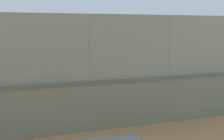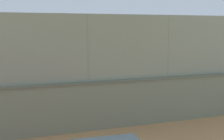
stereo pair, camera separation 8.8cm
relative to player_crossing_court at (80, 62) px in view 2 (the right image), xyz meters
name	(u,v)px [view 2 (the right image)]	position (x,y,z in m)	size (l,w,h in m)	color
ground_plane	(94,76)	(-0.73, 1.24, -0.94)	(260.00, 260.00, 0.00)	tan
perimeter_wall	(130,102)	(1.65, 13.07, -0.06)	(22.59, 0.94, 1.75)	gray
fence_panel_on_wall	(130,47)	(1.65, 13.07, 1.98)	(22.20, 0.56, 2.34)	gray
player_crossing_court	(80,62)	(0.00, 0.00, 0.00)	(1.04, 0.73, 1.60)	black
player_at_service_line	(98,64)	(-0.67, 2.38, 0.08)	(1.30, 0.79, 1.72)	navy
player_baseline_waiting	(110,62)	(-2.30, 0.51, 0.01)	(0.73, 1.19, 1.61)	#591919
sports_ball	(81,74)	(0.09, 0.53, -0.87)	(0.15, 0.15, 0.15)	orange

